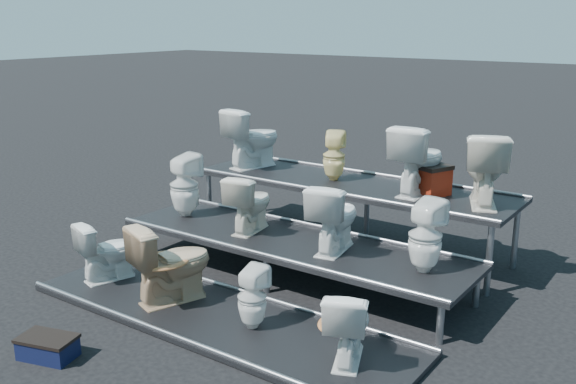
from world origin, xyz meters
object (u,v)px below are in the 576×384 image
Objects in this scene: toilet_2 at (252,297)px; red_crate at (429,181)px; step_stool at (48,349)px; toilet_3 at (348,324)px; toilet_5 at (250,203)px; toilet_6 at (334,217)px; toilet_1 at (172,262)px; toilet_7 at (426,236)px; toilet_8 at (253,138)px; toilet_4 at (185,185)px; toilet_9 at (334,156)px; toilet_11 at (485,168)px; toilet_10 at (418,159)px; toilet_0 at (108,250)px.

toilet_2 is 1.41× the size of red_crate.
red_crate is 0.91× the size of step_stool.
toilet_3 is 0.97× the size of toilet_5.
toilet_5 is at bearing 70.85° from step_stool.
toilet_6 is (0.10, 1.30, 0.47)m from toilet_2.
toilet_1 is 1.11× the size of toilet_6.
toilet_7 is 3.45m from toilet_8.
toilet_6 is at bearing -173.73° from toilet_4.
toilet_9 reaches higher than toilet_7.
step_stool is (0.84, -3.99, -1.19)m from toilet_8.
toilet_2 is 2.81m from toilet_9.
red_crate is at bearing -148.17° from toilet_5.
toilet_1 is at bearing 122.34° from toilet_8.
toilet_11 is (1.25, 2.60, 0.91)m from toilet_2.
toilet_10 is at bearing -102.18° from toilet_2.
step_stool is at bearing 103.62° from toilet_1.
toilet_4 is at bearing -129.73° from red_crate.
toilet_5 is (-0.01, 1.30, 0.32)m from toilet_1.
toilet_6 reaches higher than toilet_7.
toilet_0 is 1.01× the size of toilet_3.
toilet_10 is 0.79m from toilet_11.
toilet_0 is 4.28m from toilet_11.
toilet_9 is 0.76× the size of toilet_10.
toilet_4 is 1.05× the size of toilet_6.
toilet_1 is 1.31× the size of toilet_9.
toilet_0 is 0.81× the size of toilet_11.
toilet_6 reaches higher than red_crate.
step_stool is at bearing 36.14° from toilet_11.
red_crate is (-0.57, 1.39, 0.19)m from toilet_7.
toilet_1 reaches higher than step_stool.
toilet_2 is 0.73× the size of toilet_11.
toilet_0 is 0.92× the size of toilet_7.
toilet_5 is at bearing 6.97° from toilet_11.
toilet_2 is at bearing 120.13° from toilet_5.
toilet_6 is 0.90× the size of toilet_10.
toilet_3 reaches higher than toilet_2.
toilet_1 is at bearing -22.44° from toilet_3.
toilet_1 is 1.77m from toilet_6.
toilet_9 is (1.40, 1.30, 0.32)m from toilet_4.
toilet_2 is (1.04, 0.00, -0.11)m from toilet_1.
toilet_6 reaches higher than toilet_2.
toilet_9 is 1.16m from toilet_10.
toilet_10 is at bearing 157.79° from toilet_9.
toilet_2 is at bearing 154.45° from toilet_4.
toilet_9 is 1.48× the size of red_crate.
toilet_11 reaches higher than toilet_4.
step_stool is at bearing 68.79° from toilet_10.
toilet_9 is at bearing 1.16° from toilet_10.
toilet_2 is at bearing -163.59° from toilet_0.
toilet_8 reaches higher than toilet_1.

